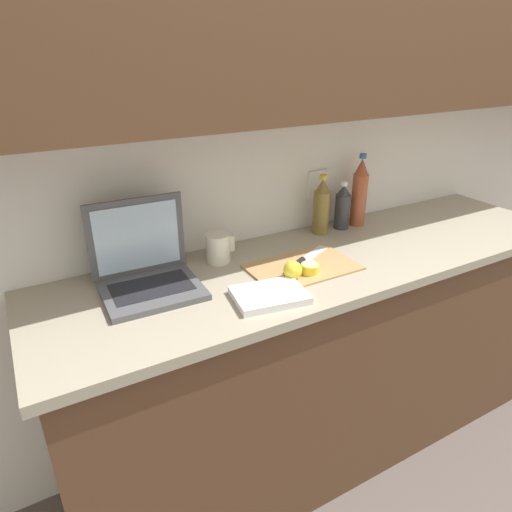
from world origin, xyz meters
name	(u,v)px	position (x,y,z in m)	size (l,w,h in m)	color
ground_plane	(315,441)	(0.00, 0.00, 0.00)	(12.00, 12.00, 0.00)	#564C47
wall_back	(303,72)	(0.00, 0.22, 1.56)	(5.20, 0.38, 2.60)	white
counter_unit	(325,355)	(0.02, 0.00, 0.48)	(2.13, 0.58, 0.93)	brown
laptop	(146,268)	(-0.65, 0.11, 1.00)	(0.31, 0.27, 0.28)	#515156
cutting_board	(303,267)	(-0.14, -0.03, 0.94)	(0.37, 0.24, 0.01)	tan
knife	(300,262)	(-0.14, -0.02, 0.95)	(0.26, 0.15, 0.02)	silver
lemon_half_cut	(310,268)	(-0.15, -0.08, 0.96)	(0.06, 0.06, 0.03)	yellow
lemon_whole_beside	(293,270)	(-0.22, -0.09, 0.97)	(0.06, 0.06, 0.06)	yellow
bottle_green_soda	(359,193)	(0.31, 0.21, 1.07)	(0.06, 0.06, 0.31)	#A34C2D
bottle_oil_tall	(342,207)	(0.22, 0.21, 1.03)	(0.06, 0.06, 0.20)	#333338
bottle_water_clear	(321,207)	(0.11, 0.21, 1.05)	(0.07, 0.07, 0.25)	olive
measuring_cup	(218,248)	(-0.37, 0.17, 0.99)	(0.11, 0.09, 0.10)	silver
dish_towel	(269,295)	(-0.35, -0.16, 0.95)	(0.22, 0.16, 0.02)	white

